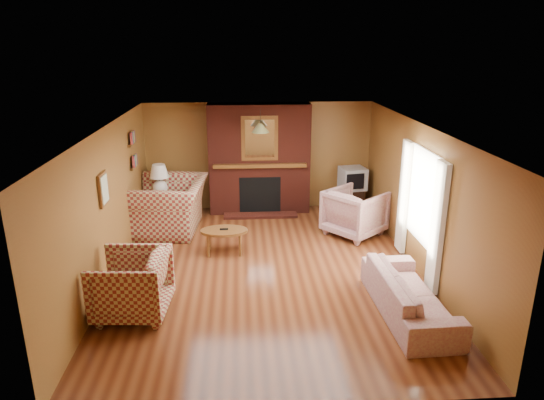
{
  "coord_description": "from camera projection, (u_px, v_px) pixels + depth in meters",
  "views": [
    {
      "loc": [
        -0.41,
        -7.37,
        3.64
      ],
      "look_at": [
        0.12,
        0.6,
        1.03
      ],
      "focal_mm": 32.0,
      "sensor_mm": 36.0,
      "label": 1
    }
  ],
  "objects": [
    {
      "name": "coffee_table",
      "position": [
        224.0,
        233.0,
        8.67
      ],
      "size": [
        0.84,
        0.52,
        0.47
      ],
      "color": "brown",
      "rests_on": "floor"
    },
    {
      "name": "bookshelf",
      "position": [
        134.0,
        150.0,
        9.28
      ],
      "size": [
        0.09,
        0.55,
        0.71
      ],
      "color": "brown",
      "rests_on": "wall_left"
    },
    {
      "name": "fireplace",
      "position": [
        259.0,
        160.0,
        10.61
      ],
      "size": [
        2.2,
        0.82,
        2.4
      ],
      "color": "#4D1911",
      "rests_on": "floor"
    },
    {
      "name": "plaid_loveseat",
      "position": [
        170.0,
        205.0,
        9.72
      ],
      "size": [
        1.52,
        1.7,
        1.03
      ],
      "primitive_type": "imported",
      "rotation": [
        0.0,
        0.0,
        -1.66
      ],
      "color": "maroon",
      "rests_on": "floor"
    },
    {
      "name": "wall_front",
      "position": [
        286.0,
        307.0,
        4.69
      ],
      "size": [
        6.5,
        0.0,
        6.5
      ],
      "primitive_type": "plane",
      "rotation": [
        -1.57,
        0.0,
        0.0
      ],
      "color": "brown",
      "rests_on": "floor"
    },
    {
      "name": "wall_back",
      "position": [
        259.0,
        156.0,
        10.85
      ],
      "size": [
        6.5,
        0.0,
        6.5
      ],
      "primitive_type": "plane",
      "rotation": [
        1.57,
        0.0,
        0.0
      ],
      "color": "brown",
      "rests_on": "floor"
    },
    {
      "name": "ceiling",
      "position": [
        267.0,
        127.0,
        7.4
      ],
      "size": [
        6.5,
        6.5,
        0.0
      ],
      "primitive_type": "plane",
      "rotation": [
        3.14,
        0.0,
        0.0
      ],
      "color": "silver",
      "rests_on": "wall_back"
    },
    {
      "name": "plaid_armchair",
      "position": [
        131.0,
        285.0,
        6.68
      ],
      "size": [
        1.06,
        1.03,
        0.91
      ],
      "primitive_type": "imported",
      "rotation": [
        0.0,
        0.0,
        -1.64
      ],
      "color": "maroon",
      "rests_on": "floor"
    },
    {
      "name": "botanical_print",
      "position": [
        103.0,
        189.0,
        7.22
      ],
      "size": [
        0.05,
        0.4,
        0.5
      ],
      "color": "brown",
      "rests_on": "wall_left"
    },
    {
      "name": "floor",
      "position": [
        267.0,
        269.0,
        8.15
      ],
      "size": [
        6.5,
        6.5,
        0.0
      ],
      "primitive_type": "plane",
      "color": "#4B2210",
      "rests_on": "ground"
    },
    {
      "name": "pendant_light",
      "position": [
        260.0,
        128.0,
        9.71
      ],
      "size": [
        0.36,
        0.36,
        0.48
      ],
      "color": "black",
      "rests_on": "ceiling"
    },
    {
      "name": "tv_stand",
      "position": [
        351.0,
        200.0,
        10.85
      ],
      "size": [
        0.52,
        0.48,
        0.53
      ],
      "primitive_type": "cube",
      "rotation": [
        0.0,
        0.0,
        -0.08
      ],
      "color": "black",
      "rests_on": "floor"
    },
    {
      "name": "wall_right",
      "position": [
        419.0,
        199.0,
        7.93
      ],
      "size": [
        0.0,
        6.5,
        6.5
      ],
      "primitive_type": "plane",
      "rotation": [
        1.57,
        0.0,
        -1.57
      ],
      "color": "brown",
      "rests_on": "floor"
    },
    {
      "name": "side_table",
      "position": [
        162.0,
        208.0,
        10.25
      ],
      "size": [
        0.46,
        0.46,
        0.59
      ],
      "primitive_type": "cube",
      "rotation": [
        0.0,
        0.0,
        0.03
      ],
      "color": "brown",
      "rests_on": "floor"
    },
    {
      "name": "floral_armchair",
      "position": [
        355.0,
        212.0,
        9.5
      ],
      "size": [
        1.4,
        1.4,
        0.92
      ],
      "primitive_type": "imported",
      "rotation": [
        0.0,
        0.0,
        2.27
      ],
      "color": "#BAAF90",
      "rests_on": "floor"
    },
    {
      "name": "floral_sofa",
      "position": [
        409.0,
        294.0,
        6.74
      ],
      "size": [
        0.87,
        2.07,
        0.6
      ],
      "primitive_type": "imported",
      "rotation": [
        0.0,
        0.0,
        1.6
      ],
      "color": "#BAAF90",
      "rests_on": "floor"
    },
    {
      "name": "wall_left",
      "position": [
        109.0,
        205.0,
        7.62
      ],
      "size": [
        0.0,
        6.5,
        6.5
      ],
      "primitive_type": "plane",
      "rotation": [
        1.57,
        0.0,
        1.57
      ],
      "color": "brown",
      "rests_on": "floor"
    },
    {
      "name": "table_lamp",
      "position": [
        159.0,
        178.0,
        10.04
      ],
      "size": [
        0.4,
        0.4,
        0.65
      ],
      "color": "white",
      "rests_on": "side_table"
    },
    {
      "name": "crt_tv",
      "position": [
        353.0,
        178.0,
        10.68
      ],
      "size": [
        0.6,
        0.6,
        0.48
      ],
      "color": "#A2A4A9",
      "rests_on": "tv_stand"
    },
    {
      "name": "window_right",
      "position": [
        420.0,
        207.0,
        7.76
      ],
      "size": [
        0.1,
        1.85,
        2.0
      ],
      "color": "beige",
      "rests_on": "wall_right"
    }
  ]
}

